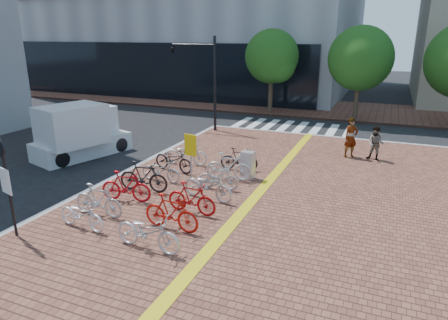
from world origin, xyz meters
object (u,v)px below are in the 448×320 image
at_px(bike_0, 82,214).
at_px(bike_10, 208,186).
at_px(bike_7, 148,232).
at_px(bike_12, 229,167).
at_px(yellow_sign, 190,149).
at_px(traffic_light_pole, 195,66).
at_px(bike_1, 98,200).
at_px(pedestrian_a, 351,138).
at_px(bike_2, 126,186).
at_px(bike_13, 239,159).
at_px(bike_4, 161,170).
at_px(bike_6, 186,153).
at_px(box_truck, 79,131).
at_px(bike_11, 218,178).
at_px(bike_9, 191,198).
at_px(bike_8, 171,212).
at_px(bike_3, 143,177).
at_px(notice_sign, 5,176).
at_px(bike_5, 174,159).
at_px(utility_box, 248,165).
at_px(pedestrian_b, 376,144).

bearing_deg(bike_0, bike_10, -31.84).
distance_m(bike_7, bike_12, 5.84).
xyz_separation_m(yellow_sign, traffic_light_pole, (-3.97, 8.49, 2.44)).
height_order(bike_0, traffic_light_pole, traffic_light_pole).
distance_m(bike_1, pedestrian_a, 11.84).
distance_m(bike_2, bike_13, 5.24).
distance_m(bike_4, bike_6, 2.27).
relative_size(bike_13, box_truck, 0.33).
xyz_separation_m(bike_1, pedestrian_a, (6.74, 9.73, 0.40)).
xyz_separation_m(bike_11, pedestrian_a, (4.10, 6.19, 0.47)).
height_order(bike_1, bike_7, bike_1).
relative_size(bike_4, bike_6, 0.89).
distance_m(bike_0, bike_13, 7.28).
bearing_deg(bike_9, bike_13, 4.46).
distance_m(bike_8, yellow_sign, 4.06).
bearing_deg(bike_12, bike_10, 173.23).
bearing_deg(box_truck, traffic_light_pole, 67.65).
distance_m(bike_3, notice_sign, 4.79).
distance_m(bike_5, utility_box, 3.21).
xyz_separation_m(bike_6, pedestrian_a, (6.62, 3.96, 0.43)).
bearing_deg(bike_8, bike_2, 66.37).
xyz_separation_m(bike_6, bike_7, (2.49, -6.96, 0.02)).
height_order(bike_13, traffic_light_pole, traffic_light_pole).
relative_size(bike_2, bike_5, 0.93).
distance_m(bike_10, bike_11, 1.01).
bearing_deg(bike_4, bike_9, -130.83).
bearing_deg(bike_6, traffic_light_pole, 12.98).
relative_size(bike_1, pedestrian_b, 1.14).
height_order(bike_6, utility_box, utility_box).
xyz_separation_m(bike_3, utility_box, (3.09, 2.81, -0.02)).
height_order(bike_0, bike_10, bike_10).
bearing_deg(bike_11, bike_0, 143.37).
height_order(bike_0, pedestrian_a, pedestrian_a).
relative_size(bike_0, bike_8, 0.94).
xyz_separation_m(bike_1, bike_11, (2.63, 3.54, -0.07)).
distance_m(bike_6, notice_sign, 8.06).
height_order(bike_5, bike_6, bike_5).
xyz_separation_m(bike_9, bike_10, (0.02, 1.23, -0.01)).
height_order(bike_1, bike_5, bike_1).
relative_size(bike_11, utility_box, 1.38).
distance_m(utility_box, notice_sign, 8.61).
bearing_deg(bike_3, bike_12, -53.27).
relative_size(yellow_sign, traffic_light_pole, 0.35).
relative_size(bike_2, bike_13, 1.13).
distance_m(bike_1, bike_13, 6.48).
bearing_deg(pedestrian_b, utility_box, -119.02).
xyz_separation_m(bike_2, bike_12, (2.51, 3.32, 0.01)).
relative_size(bike_11, notice_sign, 0.52).
distance_m(bike_9, bike_10, 1.23).
distance_m(bike_7, traffic_light_pole, 14.85).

